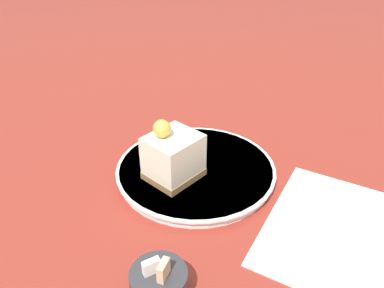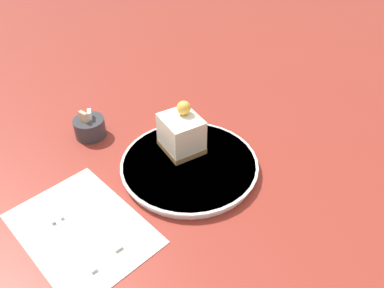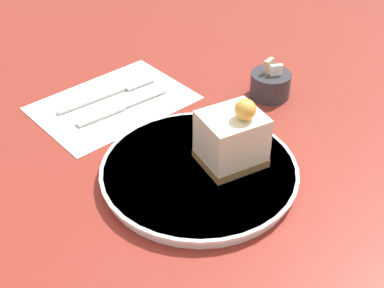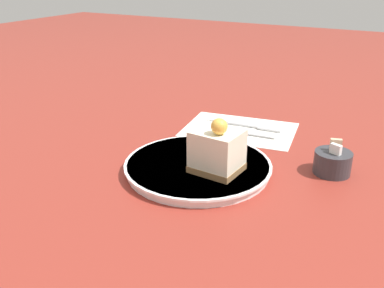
# 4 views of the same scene
# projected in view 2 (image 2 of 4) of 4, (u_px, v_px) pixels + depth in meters

# --- Properties ---
(ground_plane) EXTENTS (4.00, 4.00, 0.00)m
(ground_plane) POSITION_uv_depth(u_px,v_px,m) (209.00, 165.00, 0.74)
(ground_plane) COLOR maroon
(plate) EXTENTS (0.27, 0.27, 0.02)m
(plate) POSITION_uv_depth(u_px,v_px,m) (189.00, 165.00, 0.73)
(plate) COLOR white
(plate) RESTS_ON ground_plane
(cake_slice) EXTENTS (0.08, 0.09, 0.10)m
(cake_slice) POSITION_uv_depth(u_px,v_px,m) (181.00, 133.00, 0.73)
(cake_slice) COLOR olive
(cake_slice) RESTS_ON plate
(napkin) EXTENTS (0.21, 0.27, 0.00)m
(napkin) POSITION_uv_depth(u_px,v_px,m) (81.00, 227.00, 0.62)
(napkin) COLOR white
(napkin) RESTS_ON ground_plane
(fork) EXTENTS (0.03, 0.18, 0.00)m
(fork) POSITION_uv_depth(u_px,v_px,m) (63.00, 228.00, 0.61)
(fork) COLOR silver
(fork) RESTS_ON napkin
(knife) EXTENTS (0.02, 0.17, 0.00)m
(knife) POSITION_uv_depth(u_px,v_px,m) (98.00, 223.00, 0.62)
(knife) COLOR silver
(knife) RESTS_ON napkin
(sugar_bowl) EXTENTS (0.07, 0.07, 0.06)m
(sugar_bowl) POSITION_uv_depth(u_px,v_px,m) (90.00, 127.00, 0.80)
(sugar_bowl) COLOR #333338
(sugar_bowl) RESTS_ON ground_plane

